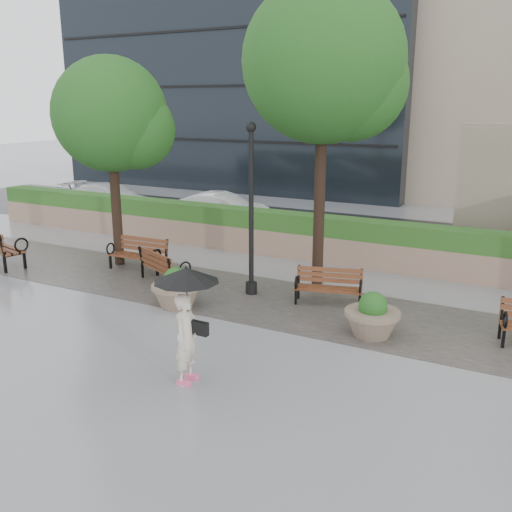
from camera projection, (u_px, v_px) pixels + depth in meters
The scene contains 15 objects.
ground at pixel (139, 333), 11.74m from camera, with size 100.00×100.00×0.00m, color gray.
cobble_strip at pixel (216, 291), 14.29m from camera, with size 28.00×3.20×0.01m, color #383330.
hedge_wall at pixel (285, 234), 17.53m from camera, with size 24.00×0.80×1.35m.
asphalt_street at pixel (331, 230), 21.11m from camera, with size 40.00×7.00×0.00m, color black.
bench_1 at pixel (138, 261), 16.06m from camera, with size 1.72×0.75×0.90m.
bench_2 at pixel (164, 274), 14.88m from camera, with size 1.74×1.25×0.87m.
bench_3 at pixel (328, 294), 13.35m from camera, with size 1.65×1.00×0.83m.
planter_left at pixel (176, 292), 13.11m from camera, with size 1.14×1.14×0.96m.
planter_right at pixel (372, 319), 11.47m from camera, with size 1.12×1.12×0.94m.
lamppost at pixel (251, 221), 13.64m from camera, with size 0.28×0.28×4.16m.
tree_0 at pixel (117, 119), 15.63m from camera, with size 3.27×3.15×5.84m.
tree_1 at pixel (330, 68), 13.50m from camera, with size 3.90×3.89×7.47m.
car_left at pixel (111, 199), 23.96m from camera, with size 1.82×4.48×1.30m, color white.
car_right at pixel (222, 209), 22.09m from camera, with size 1.29×3.69×1.22m, color white.
pedestrian at pixel (187, 314), 9.38m from camera, with size 1.09×1.09×2.00m.
Camera 1 is at (7.27, -8.50, 4.58)m, focal length 40.00 mm.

